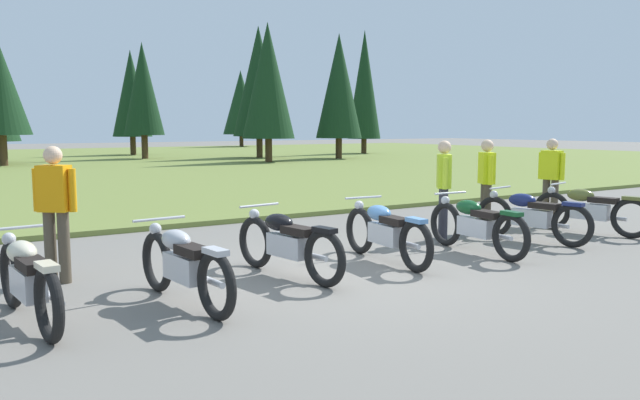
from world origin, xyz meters
name	(u,v)px	position (x,y,z in m)	size (l,w,h in m)	color
ground_plane	(345,273)	(0.00, 0.00, 0.00)	(140.00, 140.00, 0.00)	slate
grass_moorland	(33,165)	(0.00, 26.62, 0.05)	(80.00, 44.00, 0.10)	olive
forest_treeline	(35,84)	(0.97, 31.12, 4.20)	(39.66, 26.75, 8.29)	#47331E
motorcycle_cream	(28,279)	(-3.79, -0.10, 0.44)	(0.62, 2.10, 0.88)	black
motorcycle_silver	(184,264)	(-2.28, -0.28, 0.44)	(0.62, 2.10, 0.88)	black
motorcycle_black	(287,243)	(-0.73, 0.23, 0.44)	(0.67, 2.09, 0.88)	black
motorcycle_sky_blue	(386,231)	(0.86, 0.24, 0.44)	(0.62, 2.10, 0.88)	black
motorcycle_british_green	(476,224)	(2.40, 0.01, 0.44)	(0.62, 2.10, 0.88)	black
motorcycle_navy	(531,215)	(3.89, 0.21, 0.44)	(0.69, 2.08, 0.88)	black
motorcycle_olive	(589,209)	(5.41, 0.17, 0.44)	(0.75, 2.07, 0.88)	black
rider_in_hivis_vest	(486,180)	(3.98, 1.28, 0.95)	(0.37, 0.48, 1.67)	#4C4233
rider_with_back_turned	(55,206)	(-3.25, 1.46, 0.95)	(0.44, 0.40, 1.67)	#4C4233
rider_near_row_end	(551,176)	(5.72, 1.24, 0.95)	(0.26, 0.55, 1.67)	#4C4233
rider_checking_bike	(444,184)	(2.78, 1.11, 0.95)	(0.40, 0.45, 1.67)	#2D2D38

